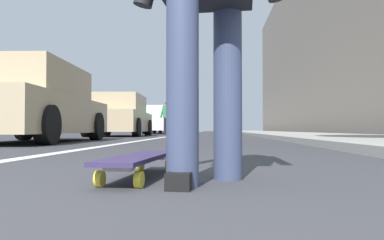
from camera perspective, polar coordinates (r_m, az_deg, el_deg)
The scene contains 11 objects.
ground_plane at distance 10.95m, azimuth 2.16°, elevation -2.76°, with size 80.00×80.00×0.00m, color #38383D.
lane_stripe_white at distance 21.01m, azimuth -0.60°, elevation -2.14°, with size 52.00×0.16×0.01m, color silver.
sidewalk_curb at distance 19.18m, azimuth 12.81°, elevation -2.02°, with size 52.00×3.20×0.10m, color #9E9B93.
building_facade at distance 24.42m, azimuth 18.45°, elevation 12.30°, with size 40.00×1.20×12.05m, color gray.
skateboard at distance 1.85m, azimuth -8.21°, elevation -6.13°, with size 0.85×0.27×0.11m.
parked_car_near at distance 7.64m, azimuth -23.68°, elevation 2.11°, with size 4.45×2.05×1.47m.
parked_car_mid at distance 13.26m, azimuth -11.22°, elevation 0.52°, with size 4.17×1.98×1.47m.
parked_car_far at distance 19.93m, azimuth -5.66°, elevation -0.10°, with size 4.46×2.07×1.49m.
parked_car_end at distance 25.72m, azimuth -3.52°, elevation -0.46°, with size 4.32×2.01×1.47m.
traffic_light at distance 24.61m, azimuth -0.91°, elevation 5.34°, with size 0.33×0.28×4.61m.
pedestrian_distant at distance 16.52m, azimuth -3.89°, elevation 0.75°, with size 0.43×0.68×1.55m.
Camera 1 is at (-0.95, -0.32, 0.24)m, focal length 34.03 mm.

